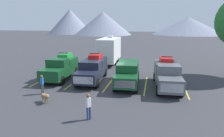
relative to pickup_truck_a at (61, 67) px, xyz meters
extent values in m
plane|color=#38383D|center=(5.27, -0.21, -1.19)|extent=(240.00, 240.00, 0.00)
cube|color=#144723|center=(0.01, -0.21, -0.28)|extent=(2.36, 5.62, 0.96)
cube|color=#144723|center=(0.14, -2.18, 0.24)|extent=(2.04, 1.66, 0.08)
cube|color=#144723|center=(0.04, -0.70, 0.60)|extent=(1.99, 1.55, 0.81)
cube|color=slate|center=(0.08, -1.27, 0.64)|extent=(1.79, 0.34, 0.60)
cube|color=#144723|center=(-0.08, 1.28, 0.47)|extent=(2.14, 2.65, 0.55)
cube|color=silver|center=(0.18, -2.92, -0.23)|extent=(1.72, 0.17, 0.67)
cylinder|color=black|center=(1.06, -2.02, -0.76)|extent=(0.33, 0.87, 0.86)
cylinder|color=black|center=(-0.80, -2.13, -0.76)|extent=(0.33, 0.87, 0.86)
cylinder|color=black|center=(0.82, 1.72, -0.76)|extent=(0.33, 0.87, 0.86)
cylinder|color=black|center=(-1.03, 1.60, -0.76)|extent=(0.33, 0.87, 0.86)
cube|color=green|center=(-0.08, 1.28, 0.97)|extent=(1.21, 1.69, 0.45)
cylinder|color=black|center=(0.41, 0.75, 0.96)|extent=(0.21, 0.45, 0.44)
cylinder|color=black|center=(-0.50, 0.69, 0.96)|extent=(0.21, 0.45, 0.44)
cylinder|color=black|center=(0.34, 1.86, 0.96)|extent=(0.21, 0.45, 0.44)
cylinder|color=black|center=(-0.57, 1.80, 0.96)|extent=(0.21, 0.45, 0.44)
cube|color=black|center=(-0.05, 0.82, 1.34)|extent=(1.01, 0.14, 0.08)
cube|color=black|center=(3.41, -0.22, -0.30)|extent=(2.41, 6.00, 0.91)
cube|color=black|center=(3.55, -2.33, 0.19)|extent=(2.06, 1.77, 0.08)
cube|color=black|center=(3.45, -0.74, 0.54)|extent=(2.01, 1.65, 0.77)
cube|color=slate|center=(3.49, -1.36, 0.57)|extent=(1.81, 0.33, 0.57)
cube|color=black|center=(3.31, 1.37, 0.47)|extent=(2.17, 2.83, 0.64)
cube|color=silver|center=(3.60, -3.12, -0.26)|extent=(1.74, 0.17, 0.63)
cylinder|color=black|center=(4.48, -2.15, -0.76)|extent=(0.33, 0.88, 0.86)
cylinder|color=black|center=(2.60, -2.27, -0.76)|extent=(0.33, 0.88, 0.86)
cylinder|color=black|center=(4.23, 1.84, -0.76)|extent=(0.33, 0.88, 0.86)
cylinder|color=black|center=(2.35, 1.72, -0.76)|extent=(0.33, 0.88, 0.86)
cube|color=red|center=(3.31, 1.37, 1.02)|extent=(1.23, 1.80, 0.45)
cylinder|color=black|center=(3.81, 0.80, 1.01)|extent=(0.21, 0.45, 0.44)
cylinder|color=black|center=(2.89, 0.75, 1.01)|extent=(0.21, 0.45, 0.44)
cylinder|color=black|center=(3.74, 1.99, 1.01)|extent=(0.21, 0.45, 0.44)
cylinder|color=black|center=(2.82, 1.94, 1.01)|extent=(0.21, 0.45, 0.44)
cube|color=black|center=(3.34, 0.88, 1.39)|extent=(1.02, 0.14, 0.08)
cube|color=#144723|center=(6.99, -0.77, -0.28)|extent=(2.30, 5.65, 0.86)
cube|color=#144723|center=(7.12, -2.76, 0.19)|extent=(1.97, 1.67, 0.08)
cube|color=#144723|center=(7.03, -1.26, 0.53)|extent=(1.92, 1.55, 0.76)
cube|color=slate|center=(7.06, -1.84, 0.57)|extent=(1.73, 0.33, 0.57)
cube|color=#144723|center=(6.90, 0.72, 0.47)|extent=(2.07, 2.66, 0.65)
cube|color=silver|center=(7.17, -3.50, -0.24)|extent=(1.66, 0.16, 0.60)
cylinder|color=black|center=(8.01, -2.59, -0.71)|extent=(0.34, 0.97, 0.95)
cylinder|color=black|center=(6.21, -2.70, -0.71)|extent=(0.34, 0.97, 0.95)
cylinder|color=black|center=(7.77, 1.17, -0.71)|extent=(0.34, 0.97, 0.95)
cylinder|color=black|center=(5.98, 1.06, -0.71)|extent=(0.34, 0.97, 0.95)
cube|color=#595B60|center=(10.53, -0.75, -0.28)|extent=(2.32, 5.98, 0.98)
cube|color=#595B60|center=(10.66, -2.86, 0.25)|extent=(1.98, 1.76, 0.08)
cube|color=#595B60|center=(10.56, -1.28, 0.61)|extent=(1.93, 1.64, 0.81)
cube|color=slate|center=(10.60, -1.89, 0.65)|extent=(1.74, 0.33, 0.59)
cube|color=#595B60|center=(10.43, 0.83, 0.51)|extent=(2.09, 2.81, 0.61)
cube|color=silver|center=(10.71, -3.65, -0.23)|extent=(1.67, 0.16, 0.69)
cylinder|color=black|center=(11.55, -2.69, -0.78)|extent=(0.33, 0.84, 0.82)
cylinder|color=black|center=(9.75, -2.80, -0.78)|extent=(0.33, 0.84, 0.82)
cylinder|color=black|center=(11.30, 1.29, -0.78)|extent=(0.33, 0.84, 0.82)
cylinder|color=black|center=(9.50, 1.18, -0.78)|extent=(0.33, 0.84, 0.82)
cube|color=red|center=(10.43, 0.83, 1.04)|extent=(1.18, 1.79, 0.45)
cylinder|color=black|center=(10.91, 0.26, 1.04)|extent=(0.21, 0.45, 0.44)
cylinder|color=black|center=(10.03, 0.21, 1.04)|extent=(0.21, 0.45, 0.44)
cylinder|color=black|center=(10.83, 1.45, 1.04)|extent=(0.21, 0.45, 0.44)
cylinder|color=black|center=(9.95, 1.39, 1.04)|extent=(0.21, 0.45, 0.44)
cube|color=black|center=(10.46, 0.34, 1.42)|extent=(0.98, 0.14, 0.08)
cube|color=gold|center=(-1.54, -0.48, -1.18)|extent=(0.12, 5.50, 0.01)
cube|color=gold|center=(1.87, -0.48, -1.18)|extent=(0.12, 5.50, 0.01)
cube|color=gold|center=(5.27, -0.48, -1.18)|extent=(0.12, 5.50, 0.01)
cube|color=gold|center=(8.68, -0.48, -1.18)|extent=(0.12, 5.50, 0.01)
cube|color=gold|center=(12.09, -0.48, -1.18)|extent=(0.12, 5.50, 0.01)
cube|color=white|center=(3.12, 8.40, 0.86)|extent=(2.63, 6.43, 3.04)
cube|color=#595960|center=(1.92, 8.36, 1.02)|extent=(0.25, 6.08, 0.24)
cube|color=silver|center=(3.09, 9.35, 2.53)|extent=(0.63, 0.72, 0.30)
cube|color=#333333|center=(3.27, 4.64, -0.87)|extent=(0.17, 1.20, 0.12)
cylinder|color=black|center=(4.25, 7.69, -0.81)|extent=(0.25, 0.77, 0.76)
cylinder|color=black|center=(2.05, 7.60, -0.81)|extent=(0.25, 0.77, 0.76)
cylinder|color=black|center=(4.19, 9.21, -0.81)|extent=(0.25, 0.77, 0.76)
cylinder|color=black|center=(2.00, 9.12, -0.81)|extent=(0.25, 0.77, 0.76)
cylinder|color=#3F3F42|center=(0.63, -4.59, -0.79)|extent=(0.12, 0.12, 0.80)
cylinder|color=#3F3F42|center=(0.63, -4.43, -0.79)|extent=(0.12, 0.12, 0.80)
cube|color=#2659A5|center=(0.63, -4.51, -0.11)|extent=(0.19, 0.24, 0.56)
sphere|color=brown|center=(0.63, -4.51, 0.28)|extent=(0.22, 0.22, 0.22)
cylinder|color=#2659A5|center=(0.63, -4.64, -0.14)|extent=(0.09, 0.09, 0.51)
cylinder|color=#2659A5|center=(0.63, -4.38, -0.14)|extent=(0.09, 0.09, 0.51)
cylinder|color=navy|center=(5.65, -7.84, -0.78)|extent=(0.12, 0.12, 0.82)
cylinder|color=navy|center=(5.76, -7.71, -0.78)|extent=(0.12, 0.12, 0.82)
cube|color=silver|center=(5.71, -7.77, -0.08)|extent=(0.30, 0.30, 0.58)
sphere|color=brown|center=(5.71, -7.77, 0.32)|extent=(0.22, 0.22, 0.22)
cylinder|color=silver|center=(5.62, -7.87, -0.11)|extent=(0.10, 0.10, 0.52)
cylinder|color=silver|center=(5.79, -7.67, -0.11)|extent=(0.10, 0.10, 0.52)
cube|color=olive|center=(1.77, -6.03, -0.73)|extent=(0.69, 0.60, 0.29)
sphere|color=olive|center=(2.07, -6.25, -0.61)|extent=(0.32, 0.32, 0.32)
cylinder|color=olive|center=(1.47, -5.81, -0.67)|extent=(0.15, 0.13, 0.20)
cylinder|color=olive|center=(2.01, -6.10, -1.03)|extent=(0.06, 0.06, 0.31)
cylinder|color=olive|center=(1.91, -6.23, -1.03)|extent=(0.06, 0.06, 0.31)
cylinder|color=olive|center=(1.62, -5.82, -1.03)|extent=(0.06, 0.06, 0.31)
cylinder|color=olive|center=(1.53, -5.95, -1.03)|extent=(0.06, 0.06, 0.31)
cone|color=gray|center=(-36.91, 83.78, 5.38)|extent=(24.49, 24.49, 13.14)
cone|color=gray|center=(-16.58, 77.68, 4.47)|extent=(28.72, 28.72, 11.31)
cone|color=gray|center=(25.56, 89.14, 3.17)|extent=(35.77, 35.77, 8.71)
camera|label=1|loc=(9.31, -17.63, 4.40)|focal=30.73mm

